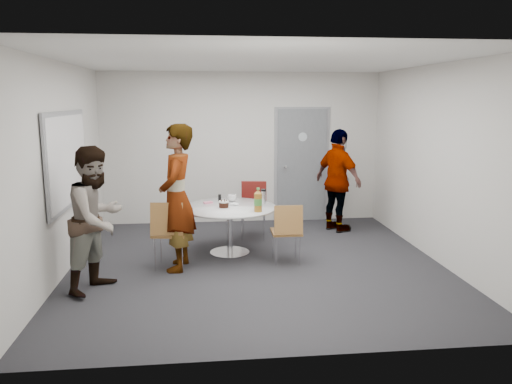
{
  "coord_description": "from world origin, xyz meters",
  "views": [
    {
      "loc": [
        -0.72,
        -6.47,
        2.22
      ],
      "look_at": [
        0.01,
        0.25,
        0.96
      ],
      "focal_mm": 35.0,
      "sensor_mm": 36.0,
      "label": 1
    }
  ],
  "objects": [
    {
      "name": "door",
      "position": [
        1.1,
        2.48,
        1.03
      ],
      "size": [
        1.02,
        0.17,
        2.12
      ],
      "color": "slate",
      "rests_on": "wall_back"
    },
    {
      "name": "person_right",
      "position": [
        1.56,
        1.62,
        0.87
      ],
      "size": [
        0.85,
        1.1,
        1.74
      ],
      "primitive_type": "imported",
      "rotation": [
        0.0,
        0.0,
        2.06
      ],
      "color": "black",
      "rests_on": "floor"
    },
    {
      "name": "chair_near_right",
      "position": [
        0.41,
        -0.01,
        0.51
      ],
      "size": [
        0.41,
        0.44,
        0.84
      ],
      "rotation": [
        0.0,
        0.0,
        -0.02
      ],
      "color": "brown",
      "rests_on": "floor"
    },
    {
      "name": "person_left",
      "position": [
        -1.95,
        -0.67,
        0.85
      ],
      "size": [
        0.96,
        1.04,
        1.7
      ],
      "primitive_type": "imported",
      "rotation": [
        0.0,
        0.0,
        1.08
      ],
      "color": "white",
      "rests_on": "floor"
    },
    {
      "name": "wall_back",
      "position": [
        0.0,
        2.5,
        1.35
      ],
      "size": [
        5.0,
        0.0,
        5.0
      ],
      "primitive_type": "plane",
      "rotation": [
        1.57,
        0.0,
        0.0
      ],
      "color": "silver",
      "rests_on": "floor"
    },
    {
      "name": "wall_right",
      "position": [
        2.5,
        0.0,
        1.35
      ],
      "size": [
        0.0,
        5.0,
        5.0
      ],
      "primitive_type": "plane",
      "rotation": [
        1.57,
        0.0,
        -1.57
      ],
      "color": "silver",
      "rests_on": "floor"
    },
    {
      "name": "whiteboard",
      "position": [
        -2.46,
        0.2,
        1.45
      ],
      "size": [
        0.04,
        1.9,
        1.25
      ],
      "color": "gray",
      "rests_on": "wall_left"
    },
    {
      "name": "person_main",
      "position": [
        -1.06,
        -0.04,
        0.96
      ],
      "size": [
        0.54,
        0.75,
        1.92
      ],
      "primitive_type": "imported",
      "rotation": [
        0.0,
        0.0,
        -1.69
      ],
      "color": "#A5C6EA",
      "rests_on": "floor"
    },
    {
      "name": "ceiling",
      "position": [
        0.0,
        0.0,
        2.7
      ],
      "size": [
        5.0,
        5.0,
        0.0
      ],
      "primitive_type": "plane",
      "rotation": [
        3.14,
        0.0,
        0.0
      ],
      "color": "silver",
      "rests_on": "wall_back"
    },
    {
      "name": "wall_left",
      "position": [
        -2.5,
        0.0,
        1.35
      ],
      "size": [
        0.0,
        5.0,
        5.0
      ],
      "primitive_type": "plane",
      "rotation": [
        1.57,
        0.0,
        1.57
      ],
      "color": "silver",
      "rests_on": "floor"
    },
    {
      "name": "table",
      "position": [
        -0.31,
        0.53,
        0.61
      ],
      "size": [
        1.34,
        1.34,
        1.03
      ],
      "color": "silver",
      "rests_on": "floor"
    },
    {
      "name": "floor",
      "position": [
        0.0,
        0.0,
        0.0
      ],
      "size": [
        5.0,
        5.0,
        0.0
      ],
      "primitive_type": "plane",
      "color": "#242428",
      "rests_on": "ground"
    },
    {
      "name": "chair_near_left",
      "position": [
        -1.17,
        -0.06,
        0.56
      ],
      "size": [
        0.5,
        0.53,
        0.92
      ],
      "rotation": [
        0.0,
        0.0,
        -0.14
      ],
      "color": "brown",
      "rests_on": "floor"
    },
    {
      "name": "chair_far",
      "position": [
        0.1,
        1.43,
        0.55
      ],
      "size": [
        0.49,
        0.53,
        0.9
      ],
      "rotation": [
        0.0,
        0.0,
        2.99
      ],
      "color": "maroon",
      "rests_on": "floor"
    },
    {
      "name": "wall_front",
      "position": [
        0.0,
        -2.5,
        1.35
      ],
      "size": [
        5.0,
        0.0,
        5.0
      ],
      "primitive_type": "plane",
      "rotation": [
        -1.57,
        0.0,
        0.0
      ],
      "color": "silver",
      "rests_on": "floor"
    }
  ]
}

